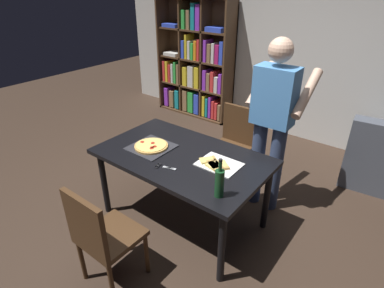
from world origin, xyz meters
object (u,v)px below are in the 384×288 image
object	(u,v)px
kitchen_scissors	(162,166)
pepperoni_pizza_on_tray	(151,146)
chair_far_side	(234,140)
chair_near_camera	(101,234)
person_serving_pizza	(273,118)
bookshelf	(196,65)
wine_bottle	(219,182)
dining_table	(182,162)

from	to	relation	value
kitchen_scissors	pepperoni_pizza_on_tray	bearing A→B (deg)	148.38
chair_far_side	kitchen_scissors	size ratio (longest dim) A/B	4.53
chair_near_camera	person_serving_pizza	world-z (taller)	person_serving_pizza
bookshelf	wine_bottle	distance (m)	3.48
chair_near_camera	person_serving_pizza	size ratio (longest dim) A/B	0.51
wine_bottle	chair_far_side	bearing A→B (deg)	115.47
bookshelf	chair_far_side	bearing A→B (deg)	-41.16
pepperoni_pizza_on_tray	wine_bottle	world-z (taller)	wine_bottle
bookshelf	pepperoni_pizza_on_tray	size ratio (longest dim) A/B	5.13
pepperoni_pizza_on_tray	dining_table	bearing A→B (deg)	12.78
chair_far_side	bookshelf	bearing A→B (deg)	138.84
chair_far_side	wine_bottle	bearing A→B (deg)	-64.53
chair_far_side	dining_table	bearing A→B (deg)	-90.00
chair_far_side	kitchen_scissors	bearing A→B (deg)	-90.24
chair_far_side	bookshelf	size ratio (longest dim) A/B	0.46
bookshelf	person_serving_pizza	size ratio (longest dim) A/B	1.11
dining_table	chair_far_side	world-z (taller)	chair_far_side
dining_table	wine_bottle	size ratio (longest dim) A/B	4.96
bookshelf	kitchen_scissors	distance (m)	3.09
wine_bottle	kitchen_scissors	size ratio (longest dim) A/B	1.59
bookshelf	kitchen_scissors	size ratio (longest dim) A/B	9.82
dining_table	bookshelf	world-z (taller)	bookshelf
chair_far_side	pepperoni_pizza_on_tray	world-z (taller)	chair_far_side
person_serving_pizza	pepperoni_pizza_on_tray	size ratio (longest dim) A/B	4.60
person_serving_pizza	kitchen_scissors	distance (m)	1.16
pepperoni_pizza_on_tray	chair_near_camera	bearing A→B (deg)	-70.08
dining_table	kitchen_scissors	distance (m)	0.28
chair_near_camera	kitchen_scissors	distance (m)	0.73
kitchen_scissors	chair_far_side	bearing A→B (deg)	89.76
person_serving_pizza	kitchen_scissors	size ratio (longest dim) A/B	8.81
chair_far_side	person_serving_pizza	size ratio (longest dim) A/B	0.51
person_serving_pizza	wine_bottle	size ratio (longest dim) A/B	5.54
person_serving_pizza	kitchen_scissors	xyz separation A→B (m)	(-0.53, -1.00, -0.24)
chair_near_camera	person_serving_pizza	bearing A→B (deg)	72.88
chair_near_camera	kitchen_scissors	world-z (taller)	chair_near_camera
bookshelf	wine_bottle	size ratio (longest dim) A/B	6.17
pepperoni_pizza_on_tray	wine_bottle	size ratio (longest dim) A/B	1.20
chair_near_camera	chair_far_side	world-z (taller)	same
bookshelf	dining_table	bearing A→B (deg)	-55.71
chair_far_side	pepperoni_pizza_on_tray	distance (m)	1.11
chair_near_camera	pepperoni_pizza_on_tray	world-z (taller)	chair_near_camera
dining_table	person_serving_pizza	size ratio (longest dim) A/B	0.90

